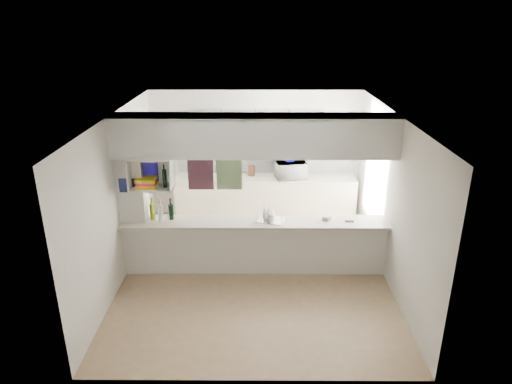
{
  "coord_description": "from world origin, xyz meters",
  "views": [
    {
      "loc": [
        0.06,
        -6.53,
        3.94
      ],
      "look_at": [
        0.02,
        0.5,
        1.22
      ],
      "focal_mm": 32.0,
      "sensor_mm": 36.0,
      "label": 1
    }
  ],
  "objects_px": {
    "dish_rack": "(271,215)",
    "wine_bottles": "(156,212)",
    "bowl": "(289,160)",
    "microwave": "(291,170)"
  },
  "relations": [
    {
      "from": "dish_rack",
      "to": "wine_bottles",
      "type": "height_order",
      "value": "wine_bottles"
    },
    {
      "from": "microwave",
      "to": "wine_bottles",
      "type": "xyz_separation_m",
      "value": [
        -2.25,
        -2.04,
        -0.03
      ]
    },
    {
      "from": "wine_bottles",
      "to": "microwave",
      "type": "bearing_deg",
      "value": 42.24
    },
    {
      "from": "wine_bottles",
      "to": "bowl",
      "type": "bearing_deg",
      "value": 42.59
    },
    {
      "from": "dish_rack",
      "to": "wine_bottles",
      "type": "relative_size",
      "value": 0.94
    },
    {
      "from": "dish_rack",
      "to": "wine_bottles",
      "type": "bearing_deg",
      "value": -164.4
    },
    {
      "from": "microwave",
      "to": "bowl",
      "type": "height_order",
      "value": "bowl"
    },
    {
      "from": "bowl",
      "to": "dish_rack",
      "type": "distance_m",
      "value": 2.09
    },
    {
      "from": "microwave",
      "to": "wine_bottles",
      "type": "distance_m",
      "value": 3.03
    },
    {
      "from": "microwave",
      "to": "dish_rack",
      "type": "distance_m",
      "value": 2.08
    }
  ]
}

